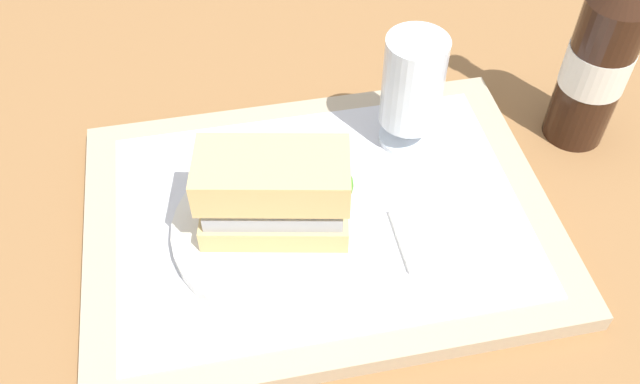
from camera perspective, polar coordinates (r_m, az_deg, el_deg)
name	(u,v)px	position (r m, az deg, el deg)	size (l,w,h in m)	color
ground_plane	(320,226)	(0.66, 0.00, -2.83)	(3.00, 3.00, 0.00)	olive
tray	(320,219)	(0.65, 0.00, -2.29)	(0.44, 0.32, 0.02)	tan
placemat	(320,212)	(0.64, 0.00, -1.71)	(0.38, 0.27, 0.00)	silver
plate	(276,229)	(0.62, -3.69, -3.09)	(0.19, 0.19, 0.01)	silver
sandwich	(277,193)	(0.59, -3.59, -0.09)	(0.14, 0.09, 0.08)	tan
beer_glass	(412,86)	(0.67, 7.76, 8.77)	(0.06, 0.06, 0.12)	silver
napkin_folded	(446,234)	(0.64, 10.52, -3.47)	(0.09, 0.07, 0.01)	white
beer_bottle	(601,55)	(0.73, 22.50, 10.55)	(0.07, 0.07, 0.27)	black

